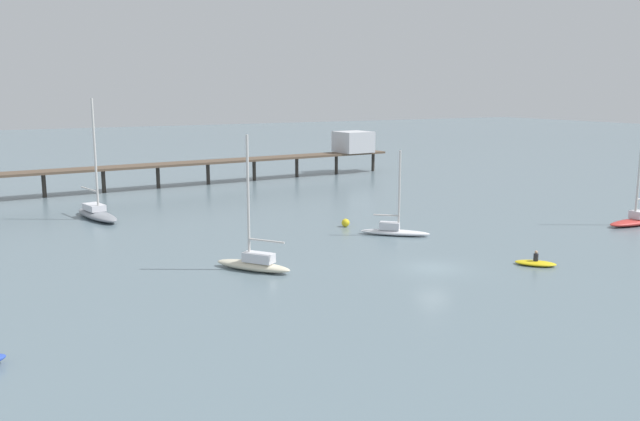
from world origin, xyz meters
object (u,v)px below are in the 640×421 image
pier (288,151)px  sailboat_gray (97,212)px  dinghy_yellow (536,263)px  mooring_buoy_near (346,223)px  sailboat_white (394,229)px  sailboat_red (638,218)px  sailboat_cream (254,261)px

pier → sailboat_gray: sailboat_gray is taller
dinghy_yellow → mooring_buoy_near: dinghy_yellow is taller
pier → sailboat_white: 41.09m
sailboat_red → mooring_buoy_near: sailboat_red is taller
sailboat_cream → sailboat_white: sailboat_cream is taller
sailboat_red → sailboat_gray: bearing=148.2°
sailboat_gray → dinghy_yellow: (25.39, -34.43, -0.51)m
sailboat_white → mooring_buoy_near: (-1.93, 5.28, -0.17)m
dinghy_yellow → mooring_buoy_near: bearing=105.5°
pier → mooring_buoy_near: pier is taller
sailboat_white → dinghy_yellow: bearing=-76.4°
dinghy_yellow → mooring_buoy_near: (-5.24, 18.90, 0.18)m
sailboat_gray → dinghy_yellow: bearing=-53.6°
sailboat_red → sailboat_white: bearing=162.4°
sailboat_cream → dinghy_yellow: sailboat_cream is taller
sailboat_cream → mooring_buoy_near: sailboat_cream is taller
mooring_buoy_near → dinghy_yellow: bearing=-74.5°
pier → mooring_buoy_near: size_ratio=76.16×
sailboat_red → mooring_buoy_near: 28.49m
sailboat_red → pier: bearing=107.2°
sailboat_red → sailboat_cream: sailboat_red is taller
sailboat_cream → dinghy_yellow: size_ratio=3.18×
sailboat_gray → mooring_buoy_near: sailboat_gray is taller
sailboat_cream → mooring_buoy_near: 17.06m
pier → sailboat_cream: (-24.49, -44.81, -3.21)m
dinghy_yellow → mooring_buoy_near: size_ratio=3.99×
dinghy_yellow → pier: bearing=84.1°
pier → dinghy_yellow: (-5.50, -53.61, -3.71)m
sailboat_red → sailboat_gray: (-45.63, 28.29, 0.02)m
sailboat_cream → sailboat_gray: size_ratio=0.81×
sailboat_cream → sailboat_red: bearing=-3.9°
sailboat_gray → mooring_buoy_near: bearing=-37.6°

